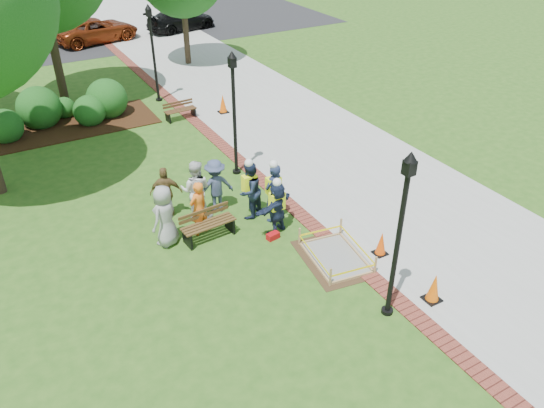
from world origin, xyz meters
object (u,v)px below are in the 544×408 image
cone_front (434,288)px  hivis_worker_a (277,206)px  lamp_near (400,226)px  wet_concrete_pad (336,251)px  bench_near (209,230)px  hivis_worker_c (249,189)px  hivis_worker_b (273,191)px

cone_front → hivis_worker_a: bearing=112.1°
lamp_near → hivis_worker_a: size_ratio=2.42×
wet_concrete_pad → hivis_worker_a: size_ratio=1.43×
bench_near → lamp_near: size_ratio=0.38×
hivis_worker_a → hivis_worker_c: bearing=105.1°
bench_near → hivis_worker_c: (1.55, 0.44, 0.69)m
wet_concrete_pad → hivis_worker_c: size_ratio=1.30×
lamp_near → hivis_worker_b: size_ratio=2.14×
hivis_worker_a → cone_front: bearing=-67.9°
bench_near → lamp_near: bearing=-63.7°
bench_near → lamp_near: lamp_near is taller
bench_near → lamp_near: 5.89m
cone_front → hivis_worker_a: size_ratio=0.45×
wet_concrete_pad → lamp_near: 3.23m
wet_concrete_pad → cone_front: bearing=-67.0°
lamp_near → hivis_worker_c: bearing=99.3°
hivis_worker_c → bench_near: bearing=-164.3°
wet_concrete_pad → hivis_worker_c: 3.27m
wet_concrete_pad → hivis_worker_b: size_ratio=1.26×
bench_near → hivis_worker_c: hivis_worker_c is taller
hivis_worker_c → cone_front: bearing=-69.3°
hivis_worker_b → hivis_worker_c: bearing=135.2°
bench_near → cone_front: bearing=-54.5°
cone_front → hivis_worker_b: (-1.58, 5.02, 0.60)m
hivis_worker_a → hivis_worker_c: hivis_worker_c is taller
wet_concrete_pad → bench_near: size_ratio=1.57×
hivis_worker_b → hivis_worker_c: hivis_worker_b is taller
lamp_near → hivis_worker_c: lamp_near is taller
hivis_worker_a → hivis_worker_b: size_ratio=0.88×
bench_near → cone_front: (3.65, -5.11, 0.11)m
wet_concrete_pad → bench_near: (-2.58, 2.58, 0.04)m
wet_concrete_pad → hivis_worker_a: hivis_worker_a is taller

